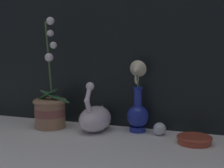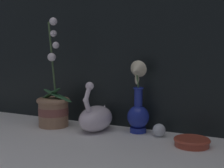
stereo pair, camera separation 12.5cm
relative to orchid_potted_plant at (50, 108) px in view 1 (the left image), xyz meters
The scene contains 6 objects.
ground_plane 0.33m from the orchid_potted_plant, 16.86° to the right, with size 2.80×2.80×0.00m, color silver.
orchid_potted_plant is the anchor object (origin of this frame).
swan_figurine 0.21m from the orchid_potted_plant, ahead, with size 0.12×0.20×0.21m.
blue_vase 0.38m from the orchid_potted_plant, ahead, with size 0.09×0.11×0.30m.
glass_sphere 0.48m from the orchid_potted_plant, ahead, with size 0.05×0.05×0.05m.
amber_dish 0.61m from the orchid_potted_plant, ahead, with size 0.13×0.13×0.03m.
Camera 1 is at (0.40, -1.06, 0.34)m, focal length 50.00 mm.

